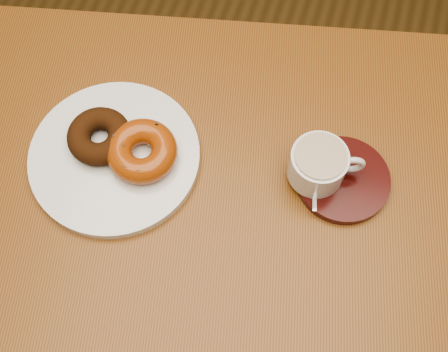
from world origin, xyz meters
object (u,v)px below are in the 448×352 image
(cafe_table, at_px, (213,207))
(coffee_cup, at_px, (319,165))
(saucer, at_px, (343,180))
(donut_plate, at_px, (115,156))

(cafe_table, relative_size, coffee_cup, 8.37)
(saucer, relative_size, coffee_cup, 1.28)
(cafe_table, height_order, saucer, saucer)
(cafe_table, bearing_deg, coffee_cup, 5.21)
(saucer, bearing_deg, cafe_table, -165.08)
(saucer, height_order, coffee_cup, coffee_cup)
(cafe_table, height_order, coffee_cup, coffee_cup)
(cafe_table, height_order, donut_plate, donut_plate)
(saucer, bearing_deg, coffee_cup, -173.63)
(donut_plate, xyz_separation_m, coffee_cup, (0.30, 0.06, 0.04))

